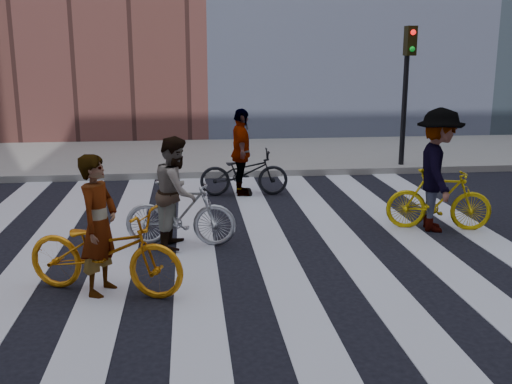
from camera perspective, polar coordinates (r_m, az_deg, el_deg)
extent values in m
plane|color=black|center=(8.60, -2.08, -5.57)|extent=(100.00, 100.00, 0.00)
cube|color=gray|center=(15.86, -4.19, 3.44)|extent=(100.00, 5.00, 0.15)
cube|color=silver|center=(8.84, -20.25, -5.84)|extent=(0.55, 10.00, 0.01)
cube|color=silver|center=(8.64, -13.12, -5.79)|extent=(0.55, 10.00, 0.01)
cube|color=silver|center=(8.58, -5.77, -5.64)|extent=(0.55, 10.00, 0.01)
cube|color=silver|center=(8.66, 1.56, -5.40)|extent=(0.55, 10.00, 0.01)
cube|color=silver|center=(8.87, 8.65, -5.08)|extent=(0.55, 10.00, 0.01)
cube|color=silver|center=(9.21, 15.29, -4.71)|extent=(0.55, 10.00, 0.01)
cube|color=silver|center=(9.67, 21.38, -4.32)|extent=(0.55, 10.00, 0.01)
cylinder|color=black|center=(14.46, 13.95, 8.23)|extent=(0.12, 0.12, 3.20)
cube|color=black|center=(14.28, 14.49, 13.77)|extent=(0.22, 0.28, 0.65)
sphere|color=red|center=(14.14, 14.75, 14.49)|extent=(0.12, 0.12, 0.12)
sphere|color=#0CCC26|center=(14.13, 14.66, 13.04)|extent=(0.12, 0.12, 0.12)
imported|color=orange|center=(7.20, -14.21, -5.47)|extent=(2.06, 1.33, 1.02)
imported|color=#A5A9AF|center=(8.74, -7.21, -2.04)|extent=(1.67, 0.71, 0.97)
imported|color=gold|center=(9.88, 17.02, -0.70)|extent=(1.69, 0.84, 0.98)
imported|color=black|center=(11.74, -1.15, 1.86)|extent=(1.74, 0.63, 0.91)
imported|color=slate|center=(7.12, -14.75, -3.08)|extent=(0.59, 0.70, 1.65)
imported|color=slate|center=(8.66, -7.60, -0.01)|extent=(0.73, 0.87, 1.61)
imported|color=slate|center=(9.76, 16.94, 2.01)|extent=(1.00, 1.39, 1.93)
imported|color=slate|center=(11.66, -1.41, 3.78)|extent=(0.43, 1.01, 1.71)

